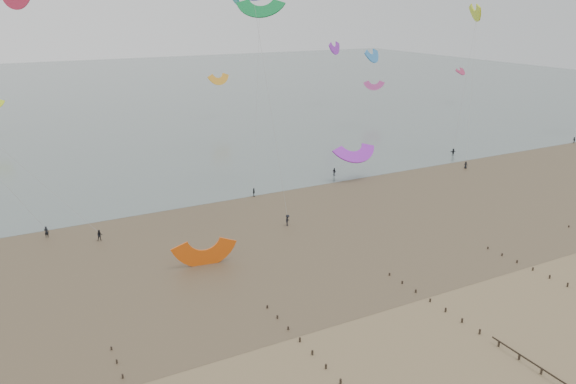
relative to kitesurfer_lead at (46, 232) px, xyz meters
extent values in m
plane|color=brown|center=(34.65, -47.09, -0.91)|extent=(500.00, 500.00, 0.00)
plane|color=#475654|center=(34.65, 152.91, -0.88)|extent=(500.00, 500.00, 0.00)
plane|color=#473A28|center=(34.65, -12.09, -0.90)|extent=(500.00, 500.00, 0.00)
ellipsoid|color=slate|center=(16.65, -25.09, -0.91)|extent=(23.60, 14.36, 0.01)
ellipsoid|color=slate|center=(46.65, -9.09, -0.91)|extent=(33.64, 18.32, 0.01)
ellipsoid|color=slate|center=(79.65, -17.09, -0.91)|extent=(19.65, 13.67, 0.01)
ellipsoid|color=slate|center=(-5.35, -7.09, -0.91)|extent=(26.95, 14.22, 0.01)
cube|color=black|center=(2.65, -40.36, -0.71)|extent=(0.16, 0.16, 0.51)
cube|color=black|center=(2.65, -37.73, -0.72)|extent=(0.16, 0.16, 0.48)
cube|color=black|center=(2.65, -35.09, -0.74)|extent=(0.16, 0.16, 0.45)
cube|color=black|center=(20.65, -50.88, -0.65)|extent=(0.16, 0.16, 0.62)
cube|color=black|center=(20.65, -48.25, -0.67)|extent=(0.16, 0.16, 0.59)
cube|color=black|center=(20.65, -45.62, -0.68)|extent=(0.16, 0.16, 0.57)
cube|color=black|center=(20.65, -42.99, -0.70)|extent=(0.16, 0.16, 0.54)
cube|color=black|center=(20.65, -40.36, -0.71)|extent=(0.16, 0.16, 0.51)
cube|color=black|center=(20.65, -37.73, -0.72)|extent=(0.16, 0.16, 0.48)
cube|color=black|center=(20.65, -35.09, -0.74)|extent=(0.16, 0.16, 0.45)
cube|color=black|center=(38.65, -58.78, -0.61)|extent=(0.16, 0.16, 0.71)
cube|color=black|center=(38.65, -56.15, -0.62)|extent=(0.16, 0.16, 0.68)
cube|color=black|center=(38.65, -53.51, -0.64)|extent=(0.16, 0.16, 0.65)
cube|color=black|center=(38.65, -50.88, -0.65)|extent=(0.16, 0.16, 0.62)
cube|color=black|center=(38.65, -48.25, -0.67)|extent=(0.16, 0.16, 0.59)
cube|color=black|center=(38.65, -45.62, -0.68)|extent=(0.16, 0.16, 0.57)
cube|color=black|center=(38.65, -42.99, -0.70)|extent=(0.16, 0.16, 0.54)
cube|color=black|center=(38.65, -40.36, -0.71)|extent=(0.16, 0.16, 0.51)
cube|color=black|center=(38.65, -37.73, -0.72)|extent=(0.16, 0.16, 0.48)
cube|color=black|center=(38.65, -35.09, -0.74)|extent=(0.16, 0.16, 0.45)
cube|color=black|center=(56.65, -48.25, -0.67)|extent=(0.16, 0.16, 0.59)
cube|color=black|center=(56.65, -45.62, -0.68)|extent=(0.16, 0.16, 0.57)
cube|color=black|center=(56.65, -42.99, -0.70)|extent=(0.16, 0.16, 0.54)
cube|color=black|center=(56.65, -40.36, -0.71)|extent=(0.16, 0.16, 0.51)
cube|color=black|center=(56.65, -37.73, -0.72)|extent=(0.16, 0.16, 0.48)
cube|color=black|center=(56.65, -35.09, -0.74)|extent=(0.16, 0.16, 0.45)
cube|color=black|center=(74.65, -35.09, -0.74)|extent=(0.16, 0.16, 0.45)
imported|color=black|center=(0.00, 0.00, 0.00)|extent=(0.79, 0.67, 1.83)
imported|color=black|center=(90.76, 7.90, -0.08)|extent=(1.60, 0.68, 1.67)
imported|color=black|center=(35.03, -13.11, 0.02)|extent=(1.36, 1.33, 1.87)
imported|color=black|center=(6.99, -5.16, -0.04)|extent=(0.89, 0.71, 1.74)
imported|color=black|center=(56.85, 7.12, -0.09)|extent=(0.55, 1.02, 1.66)
imported|color=black|center=(127.54, 2.77, -0.14)|extent=(0.94, 0.96, 1.55)
imported|color=black|center=(85.20, -1.77, -0.14)|extent=(0.87, 0.90, 1.56)
imported|color=black|center=(36.28, 2.68, -0.08)|extent=(0.79, 1.05, 1.66)
camera|label=1|loc=(-4.64, -87.86, 33.10)|focal=35.00mm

